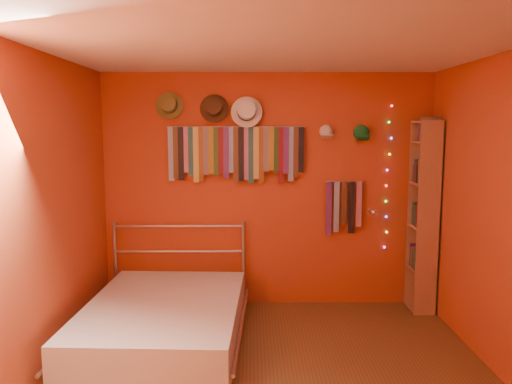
{
  "coord_description": "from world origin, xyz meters",
  "views": [
    {
      "loc": [
        -0.17,
        -3.56,
        1.94
      ],
      "look_at": [
        -0.13,
        0.9,
        1.35
      ],
      "focal_mm": 35.0,
      "sensor_mm": 36.0,
      "label": 1
    }
  ],
  "objects_px": {
    "bookshelf": "(427,216)",
    "bed": "(164,322)",
    "tie_rack": "(236,152)",
    "reading_lamp": "(373,212)"
  },
  "relations": [
    {
      "from": "bookshelf",
      "to": "bed",
      "type": "distance_m",
      "value": 2.86
    },
    {
      "from": "tie_rack",
      "to": "bed",
      "type": "distance_m",
      "value": 1.88
    },
    {
      "from": "bookshelf",
      "to": "bed",
      "type": "height_order",
      "value": "bookshelf"
    },
    {
      "from": "bed",
      "to": "tie_rack",
      "type": "bearing_deg",
      "value": 61.36
    },
    {
      "from": "reading_lamp",
      "to": "bookshelf",
      "type": "distance_m",
      "value": 0.57
    },
    {
      "from": "tie_rack",
      "to": "reading_lamp",
      "type": "xyz_separation_m",
      "value": [
        1.43,
        -0.14,
        -0.63
      ]
    },
    {
      "from": "reading_lamp",
      "to": "bed",
      "type": "xyz_separation_m",
      "value": [
        -2.04,
        -0.87,
        -0.83
      ]
    },
    {
      "from": "tie_rack",
      "to": "bed",
      "type": "bearing_deg",
      "value": -121.08
    },
    {
      "from": "bookshelf",
      "to": "reading_lamp",
      "type": "bearing_deg",
      "value": 178.7
    },
    {
      "from": "bookshelf",
      "to": "bed",
      "type": "xyz_separation_m",
      "value": [
        -2.61,
        -0.86,
        -0.8
      ]
    }
  ]
}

